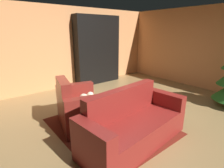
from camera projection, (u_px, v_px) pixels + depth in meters
ground_plane at (127, 118)px, 3.78m from camera, size 7.90×7.90×0.00m
wall_back at (208, 49)px, 5.40m from camera, size 5.86×0.06×2.51m
wall_left at (65, 48)px, 5.57m from camera, size 0.06×6.71×2.51m
area_rug at (110, 126)px, 3.47m from camera, size 2.21×1.87×0.01m
bookshelf_unit at (100, 51)px, 6.14m from camera, size 0.36×1.63×2.27m
armchair_red at (79, 108)px, 3.46m from camera, size 1.18×1.00×0.95m
couch_red at (133, 125)px, 2.90m from camera, size 0.92×2.00×0.89m
coffee_table at (112, 107)px, 3.45m from camera, size 0.74×0.74×0.41m
book_stack_on_table at (110, 101)px, 3.44m from camera, size 0.23×0.19×0.14m
bottle_on_table at (107, 104)px, 3.23m from camera, size 0.08×0.08×0.28m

